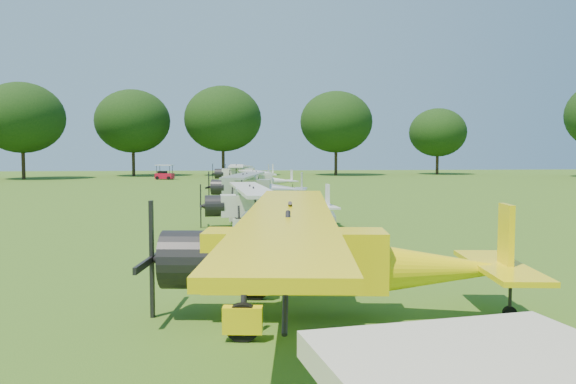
% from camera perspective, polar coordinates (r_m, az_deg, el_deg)
% --- Properties ---
extents(ground, '(160.00, 160.00, 0.00)m').
position_cam_1_polar(ground, '(25.00, -3.14, -3.53)').
color(ground, '#2A5816').
rests_on(ground, ground).
extents(tree_belt, '(137.36, 130.27, 14.52)m').
position_cam_1_polar(tree_belt, '(25.82, 4.98, 14.59)').
color(tree_belt, black).
rests_on(tree_belt, ground).
extents(aircraft_2, '(7.50, 11.91, 2.34)m').
position_cam_1_polar(aircraft_2, '(11.10, 3.58, -5.91)').
color(aircraft_2, yellow).
rests_on(aircraft_2, ground).
extents(aircraft_3, '(6.09, 9.71, 1.91)m').
position_cam_1_polar(aircraft_3, '(24.94, -2.48, -0.97)').
color(aircraft_3, silver).
rests_on(aircraft_3, ground).
extents(aircraft_4, '(6.61, 10.46, 2.05)m').
position_cam_1_polar(aircraft_4, '(36.66, -3.48, 0.75)').
color(aircraft_4, silver).
rests_on(aircraft_4, ground).
extents(aircraft_5, '(5.90, 9.36, 1.84)m').
position_cam_1_polar(aircraft_5, '(48.68, -2.81, 1.40)').
color(aircraft_5, silver).
rests_on(aircraft_5, ground).
extents(aircraft_6, '(6.81, 10.83, 2.14)m').
position_cam_1_polar(aircraft_6, '(59.75, -4.68, 2.04)').
color(aircraft_6, silver).
rests_on(aircraft_6, ground).
extents(aircraft_7, '(5.96, 9.48, 1.86)m').
position_cam_1_polar(aircraft_7, '(71.75, -4.22, 2.24)').
color(aircraft_7, silver).
rests_on(aircraft_7, ground).
extents(golf_cart, '(2.36, 1.77, 1.81)m').
position_cam_1_polar(golf_cart, '(70.60, -12.46, 1.74)').
color(golf_cart, red).
rests_on(golf_cart, ground).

